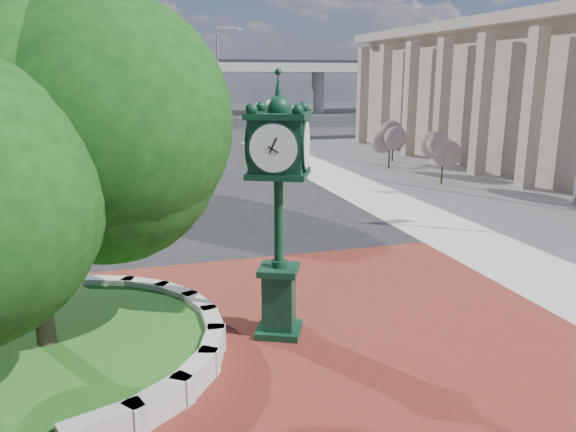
{
  "coord_description": "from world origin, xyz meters",
  "views": [
    {
      "loc": [
        -3.32,
        -10.8,
        5.39
      ],
      "look_at": [
        0.28,
        1.5,
        2.18
      ],
      "focal_mm": 35.0,
      "sensor_mm": 36.0,
      "label": 1
    }
  ],
  "objects_px": {
    "street_lamp_far": "(160,71)",
    "street_lamp_near": "(221,82)",
    "post_clock": "(279,198)",
    "parked_car": "(184,133)"
  },
  "relations": [
    {
      "from": "post_clock",
      "to": "street_lamp_far",
      "type": "relative_size",
      "value": 0.55
    },
    {
      "from": "street_lamp_near",
      "to": "parked_car",
      "type": "bearing_deg",
      "value": 100.36
    },
    {
      "from": "post_clock",
      "to": "parked_car",
      "type": "xyz_separation_m",
      "value": [
        1.93,
        36.14,
        -2.17
      ]
    },
    {
      "from": "post_clock",
      "to": "street_lamp_near",
      "type": "relative_size",
      "value": 0.64
    },
    {
      "from": "post_clock",
      "to": "street_lamp_near",
      "type": "bearing_deg",
      "value": 82.58
    },
    {
      "from": "parked_car",
      "to": "street_lamp_far",
      "type": "distance_m",
      "value": 7.78
    },
    {
      "from": "street_lamp_far",
      "to": "street_lamp_near",
      "type": "bearing_deg",
      "value": -78.71
    },
    {
      "from": "post_clock",
      "to": "street_lamp_far",
      "type": "height_order",
      "value": "street_lamp_far"
    },
    {
      "from": "street_lamp_near",
      "to": "street_lamp_far",
      "type": "xyz_separation_m",
      "value": [
        -2.93,
        14.68,
        0.87
      ]
    },
    {
      "from": "street_lamp_far",
      "to": "parked_car",
      "type": "bearing_deg",
      "value": -77.29
    }
  ]
}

